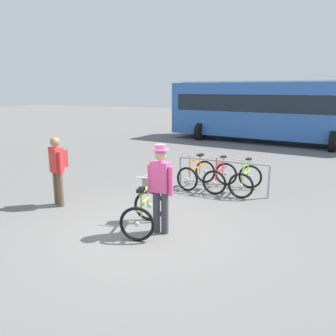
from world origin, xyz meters
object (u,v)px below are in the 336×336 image
at_px(racked_bike_red, 220,177).
at_px(person_with_featured_bike, 161,185).
at_px(racked_bike_lime, 246,180).
at_px(pedestrian_with_backpack, 58,167).
at_px(racked_bike_orange, 197,174).
at_px(bus_distant, 269,108).
at_px(featured_bicycle, 145,205).

bearing_deg(racked_bike_red, person_with_featured_bike, -96.34).
relative_size(racked_bike_red, person_with_featured_bike, 0.67).
distance_m(racked_bike_lime, pedestrian_with_backpack, 4.77).
height_order(racked_bike_orange, racked_bike_lime, same).
bearing_deg(pedestrian_with_backpack, racked_bike_lime, 34.18).
relative_size(pedestrian_with_backpack, bus_distant, 0.16).
xyz_separation_m(racked_bike_lime, featured_bicycle, (-1.44, -3.11, 0.12)).
distance_m(racked_bike_red, bus_distant, 9.46).
relative_size(person_with_featured_bike, pedestrian_with_backpack, 1.05).
xyz_separation_m(racked_bike_red, pedestrian_with_backpack, (-3.22, -2.71, 0.57)).
bearing_deg(pedestrian_with_backpack, featured_bicycle, -10.20).
relative_size(racked_bike_orange, bus_distant, 0.12).
bearing_deg(bus_distant, racked_bike_red, -90.76).
distance_m(racked_bike_orange, person_with_featured_bike, 3.37).
height_order(racked_bike_orange, pedestrian_with_backpack, pedestrian_with_backpack).
relative_size(racked_bike_lime, bus_distant, 0.11).
relative_size(racked_bike_lime, featured_bicycle, 0.90).
bearing_deg(racked_bike_lime, bus_distant, 93.49).
xyz_separation_m(racked_bike_orange, person_with_featured_bike, (0.34, -3.30, 0.58)).
xyz_separation_m(racked_bike_orange, racked_bike_lime, (1.40, -0.10, -0.00)).
distance_m(racked_bike_orange, racked_bike_lime, 1.40).
xyz_separation_m(racked_bike_red, person_with_featured_bike, (-0.36, -3.25, 0.58)).
height_order(featured_bicycle, bus_distant, bus_distant).
height_order(racked_bike_lime, featured_bicycle, featured_bicycle).
bearing_deg(bus_distant, person_with_featured_bike, -92.20).
relative_size(racked_bike_orange, person_with_featured_bike, 0.71).
bearing_deg(racked_bike_lime, pedestrian_with_backpack, -145.82).
distance_m(featured_bicycle, person_with_featured_bike, 0.61).
relative_size(featured_bicycle, pedestrian_with_backpack, 0.76).
bearing_deg(pedestrian_with_backpack, racked_bike_orange, 47.57).
bearing_deg(racked_bike_orange, person_with_featured_bike, -84.18).
distance_m(racked_bike_red, featured_bicycle, 3.25).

